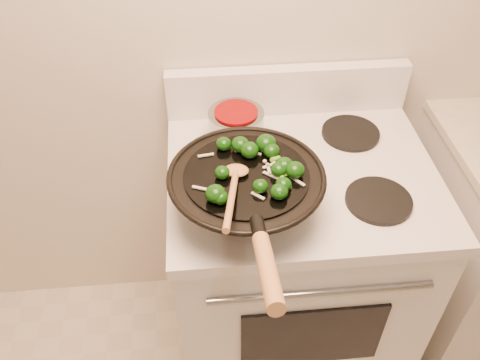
{
  "coord_description": "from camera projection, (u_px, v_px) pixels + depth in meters",
  "views": [
    {
      "loc": [
        -0.43,
        0.09,
        1.9
      ],
      "look_at": [
        -0.35,
        1.03,
        1.03
      ],
      "focal_mm": 38.0,
      "sensor_mm": 36.0,
      "label": 1
    }
  ],
  "objects": [
    {
      "name": "stove",
      "position": [
        292.0,
        265.0,
        1.78
      ],
      "size": [
        0.78,
        0.67,
        1.08
      ],
      "color": "white",
      "rests_on": "ground"
    },
    {
      "name": "wok",
      "position": [
        247.0,
        191.0,
        1.29
      ],
      "size": [
        0.4,
        0.66,
        0.24
      ],
      "color": "black",
      "rests_on": "stove"
    },
    {
      "name": "stirfry",
      "position": [
        258.0,
        166.0,
        1.26
      ],
      "size": [
        0.28,
        0.24,
        0.05
      ],
      "color": "#0C3508",
      "rests_on": "wok"
    },
    {
      "name": "wooden_spoon",
      "position": [
        234.0,
        186.0,
        1.19
      ],
      "size": [
        0.09,
        0.29,
        0.08
      ],
      "color": "#AF7444",
      "rests_on": "wok"
    },
    {
      "name": "saucepan",
      "position": [
        236.0,
        125.0,
        1.53
      ],
      "size": [
        0.17,
        0.26,
        0.1
      ],
      "color": "gray",
      "rests_on": "stove"
    }
  ]
}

